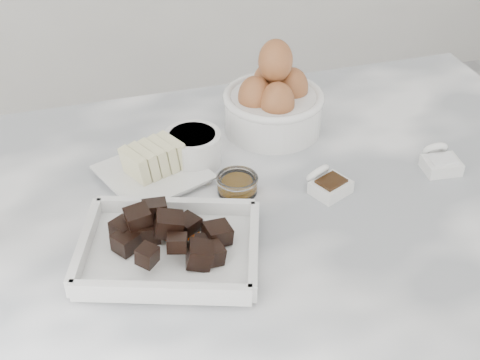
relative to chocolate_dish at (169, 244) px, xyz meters
name	(u,v)px	position (x,y,z in m)	size (l,w,h in m)	color
marble_slab	(233,226)	(0.11, 0.06, -0.05)	(1.20, 0.80, 0.04)	white
chocolate_dish	(169,244)	(0.00, 0.00, 0.00)	(0.29, 0.25, 0.06)	white
butter_plate	(151,167)	(0.01, 0.19, 0.00)	(0.19, 0.19, 0.06)	white
sugar_ramekin	(193,147)	(0.08, 0.22, 0.00)	(0.09, 0.09, 0.05)	white
egg_bowl	(273,102)	(0.24, 0.28, 0.03)	(0.18, 0.18, 0.17)	white
honey_bowl	(237,184)	(0.13, 0.12, -0.01)	(0.07, 0.07, 0.03)	white
zest_bowl	(185,235)	(0.03, 0.02, -0.01)	(0.06, 0.06, 0.03)	white
vanilla_spoon	(327,183)	(0.26, 0.08, -0.01)	(0.07, 0.08, 0.04)	white
salt_spoon	(440,161)	(0.46, 0.09, -0.01)	(0.06, 0.07, 0.04)	white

